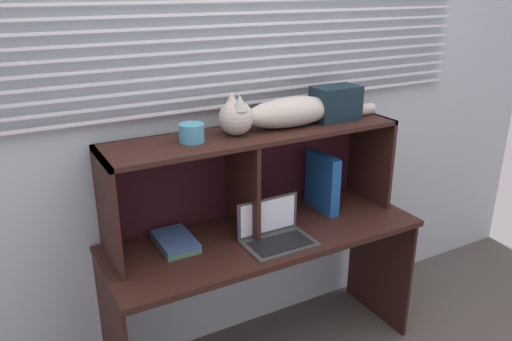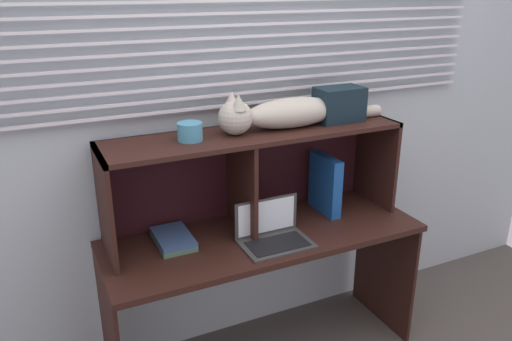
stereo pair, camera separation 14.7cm
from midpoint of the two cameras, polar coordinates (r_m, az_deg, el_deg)
back_panel_with_blinds at (r=2.53m, az=-4.15°, el=6.64°), size 4.40×0.08×2.50m
desk at (r=2.51m, az=-0.65°, el=-9.83°), size 1.55×0.55×0.73m
hutch_shelf_unit at (r=2.42m, az=-2.34°, el=1.22°), size 1.45×0.35×0.49m
cat at (r=2.39m, az=1.05°, el=6.53°), size 0.88×0.17×0.19m
laptop at (r=2.36m, az=0.42°, el=-7.18°), size 0.32×0.22×0.19m
binder_upright at (r=2.65m, az=5.95°, el=-1.38°), size 0.06×0.23×0.31m
book_stack at (r=2.37m, az=-10.93°, el=-7.93°), size 0.16×0.26×0.04m
small_basket at (r=2.21m, az=-9.20°, el=4.22°), size 0.11×0.11×0.08m
storage_box at (r=2.56m, az=7.36°, el=7.56°), size 0.23×0.15×0.17m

